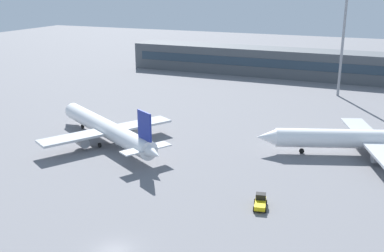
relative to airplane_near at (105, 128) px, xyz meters
The scene contains 6 objects.
ground_plane 23.77m from the airplane_near, 18.70° to the left, with size 400.00×400.00×0.00m, color slate.
terminal_building 83.56m from the airplane_near, 74.49° to the left, with size 116.39×12.13×9.00m.
airplane_near is the anchor object (origin of this frame).
airplane_mid 48.73m from the airplane_near, 14.98° to the left, with size 37.85×27.08×9.71m.
baggage_tug_yellow 38.24m from the airplane_near, 23.01° to the right, with size 2.42×3.83×1.75m.
floodlight_tower_east 70.82m from the airplane_near, 57.29° to the left, with size 3.20×0.80×30.38m.
Camera 1 is at (26.85, -39.79, 30.00)m, focal length 43.22 mm.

